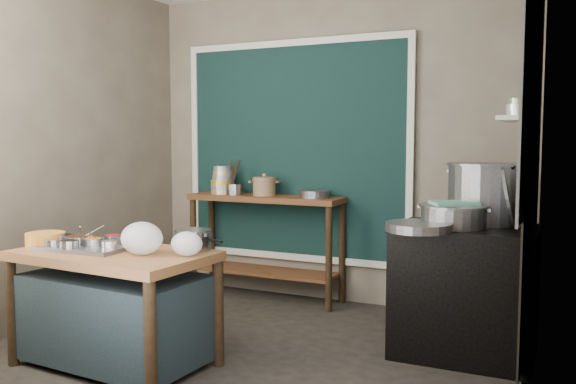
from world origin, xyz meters
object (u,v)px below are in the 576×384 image
at_px(ceramic_crock, 264,187).
at_px(stock_pot, 485,193).
at_px(saucepan, 193,240).
at_px(prep_table, 115,308).
at_px(yellow_basin, 46,240).
at_px(stove_block, 465,293).
at_px(condiment_tray, 88,246).
at_px(utensil_cup, 234,189).
at_px(back_counter, 266,247).
at_px(steamer, 453,216).

relative_size(ceramic_crock, stock_pot, 0.41).
bearing_deg(saucepan, prep_table, -138.73).
relative_size(yellow_basin, stock_pot, 0.47).
bearing_deg(ceramic_crock, stock_pot, -14.07).
bearing_deg(yellow_basin, stove_block, 26.72).
bearing_deg(condiment_tray, stove_block, 27.88).
xyz_separation_m(utensil_cup, stock_pot, (2.28, -0.46, 0.09)).
distance_m(back_counter, utensil_cup, 0.61).
distance_m(condiment_tray, yellow_basin, 0.30).
xyz_separation_m(stock_pot, steamer, (-0.16, -0.29, -0.13)).
distance_m(back_counter, condiment_tray, 1.95).
bearing_deg(ceramic_crock, prep_table, -92.85).
bearing_deg(prep_table, stock_pot, 37.38).
xyz_separation_m(prep_table, steamer, (1.93, 1.11, 0.58)).
distance_m(condiment_tray, ceramic_crock, 1.93).
xyz_separation_m(condiment_tray, utensil_cup, (0.02, 1.85, 0.24)).
bearing_deg(condiment_tray, saucepan, 20.53).
distance_m(prep_table, back_counter, 1.91).
relative_size(prep_table, steamer, 2.72).
bearing_deg(utensil_cup, stock_pot, -11.48).
xyz_separation_m(back_counter, saucepan, (0.34, -1.66, 0.34)).
relative_size(back_counter, saucepan, 5.97).
bearing_deg(utensil_cup, back_counter, 9.37).
xyz_separation_m(prep_table, back_counter, (0.10, 1.91, 0.10)).
distance_m(saucepan, steamer, 1.72).
distance_m(saucepan, utensil_cup, 1.74).
bearing_deg(stove_block, condiment_tray, -152.12).
xyz_separation_m(prep_table, condiment_tray, (-0.22, 0.00, 0.39)).
distance_m(condiment_tray, stock_pot, 2.71).
xyz_separation_m(yellow_basin, stock_pot, (2.58, 1.48, 0.29)).
xyz_separation_m(prep_table, stove_block, (2.00, 1.18, 0.05)).
bearing_deg(back_counter, steamer, -23.66).
distance_m(utensil_cup, stock_pot, 2.33).
distance_m(back_counter, stock_pot, 2.14).
xyz_separation_m(condiment_tray, steamer, (2.14, 1.10, 0.19)).
bearing_deg(stove_block, yellow_basin, -153.28).
distance_m(yellow_basin, ceramic_crock, 2.08).
xyz_separation_m(stove_block, utensil_cup, (-2.20, 0.68, 0.58)).
distance_m(ceramic_crock, stock_pot, 2.05).
distance_m(stock_pot, steamer, 0.35).
height_order(prep_table, utensil_cup, utensil_cup).
distance_m(yellow_basin, steamer, 2.71).
height_order(prep_table, stove_block, stove_block).
bearing_deg(condiment_tray, utensil_cup, 89.43).
height_order(stove_block, condiment_tray, stove_block).
bearing_deg(utensil_cup, condiment_tray, -90.57).
bearing_deg(stove_block, back_counter, 158.98).
height_order(yellow_basin, ceramic_crock, ceramic_crock).
xyz_separation_m(condiment_tray, yellow_basin, (-0.28, -0.09, 0.04)).
relative_size(condiment_tray, ceramic_crock, 2.69).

